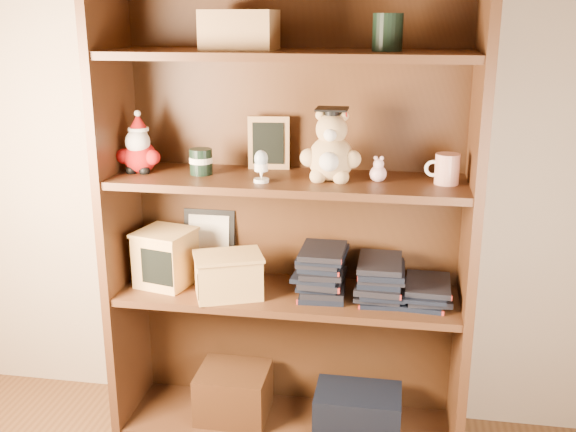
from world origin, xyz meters
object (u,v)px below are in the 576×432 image
Objects in this scene: bookcase at (290,223)px; teacher_mug at (446,169)px; grad_teddy_bear at (331,152)px; treats_box at (166,257)px.

teacher_mug is at bearing -5.77° from bookcase.
teacher_mug is (0.36, 0.01, -0.04)m from grad_teddy_bear.
treats_box is at bearing -173.15° from bookcase.
bookcase is at bearing 6.85° from treats_box.
grad_teddy_bear reaches higher than teacher_mug.
bookcase reaches higher than treats_box.
treats_box is at bearing -179.95° from teacher_mug.
grad_teddy_bear is 2.19× the size of teacher_mug.
teacher_mug is at bearing 1.13° from grad_teddy_bear.
bookcase is 0.30m from grad_teddy_bear.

